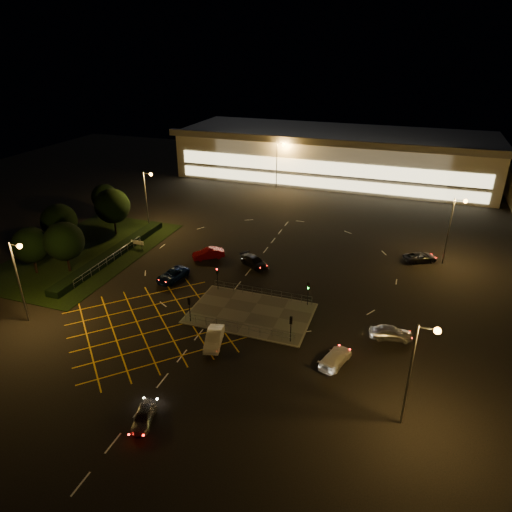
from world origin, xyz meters
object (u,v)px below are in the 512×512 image
(car_circ_red, at_px, (208,254))
(car_far_dkgrey, at_px, (254,262))
(signal_se, at_px, (291,324))
(car_east_grey, at_px, (420,257))
(car_approach_white, at_px, (335,358))
(car_left_blue, at_px, (172,275))
(car_right_silver, at_px, (391,333))
(signal_sw, at_px, (189,304))
(signal_nw, at_px, (217,274))
(signal_ne, at_px, (308,289))
(car_near_silver, at_px, (144,416))
(car_queue_white, at_px, (214,338))

(car_circ_red, bearing_deg, car_far_dkgrey, 51.56)
(signal_se, relative_size, car_far_dkgrey, 0.62)
(car_east_grey, bearing_deg, car_approach_white, 135.08)
(car_left_blue, distance_m, car_right_silver, 29.53)
(signal_sw, distance_m, car_right_silver, 22.65)
(signal_nw, height_order, car_circ_red, signal_nw)
(signal_ne, relative_size, car_near_silver, 0.82)
(car_right_silver, xyz_separation_m, car_approach_white, (-4.97, -6.20, -0.09))
(car_right_silver, bearing_deg, car_left_blue, 70.88)
(car_queue_white, xyz_separation_m, car_far_dkgrey, (-2.14, 19.12, -0.02))
(signal_nw, distance_m, car_approach_white, 19.95)
(signal_nw, xyz_separation_m, car_near_silver, (3.19, -23.16, -1.71))
(signal_nw, xyz_separation_m, signal_ne, (12.00, 0.00, 0.00))
(signal_se, xyz_separation_m, car_queue_white, (-7.65, -3.01, -1.61))
(signal_ne, relative_size, car_left_blue, 0.62)
(car_near_silver, relative_size, car_left_blue, 0.75)
(signal_nw, xyz_separation_m, car_approach_white, (17.22, -9.94, -1.67))
(car_east_grey, bearing_deg, signal_se, 123.94)
(car_right_silver, distance_m, car_east_grey, 21.60)
(signal_sw, xyz_separation_m, car_far_dkgrey, (2.21, 16.11, -1.63))
(car_left_blue, xyz_separation_m, car_far_dkgrey, (9.22, 7.52, 0.03))
(signal_nw, xyz_separation_m, car_queue_white, (4.35, -10.99, -1.61))
(signal_nw, height_order, car_near_silver, signal_nw)
(signal_sw, distance_m, signal_nw, 7.99)
(signal_ne, bearing_deg, car_circ_red, 154.09)
(signal_sw, relative_size, car_left_blue, 0.62)
(signal_se, xyz_separation_m, car_left_blue, (-19.01, 8.59, -1.66))
(car_queue_white, xyz_separation_m, car_right_silver, (17.85, 7.25, 0.03))
(car_queue_white, height_order, car_circ_red, car_circ_red)
(signal_sw, bearing_deg, car_approach_white, 173.52)
(signal_sw, xyz_separation_m, car_queue_white, (4.35, -3.01, -1.61))
(signal_ne, xyz_separation_m, car_east_grey, (12.86, 17.70, -1.69))
(signal_sw, distance_m, signal_ne, 14.41)
(signal_se, bearing_deg, car_far_dkgrey, -58.70)
(signal_se, xyz_separation_m, car_east_grey, (12.86, 25.68, -1.69))
(car_near_silver, bearing_deg, car_approach_white, 27.90)
(car_right_silver, height_order, car_circ_red, car_right_silver)
(signal_sw, distance_m, car_approach_white, 17.41)
(car_near_silver, relative_size, car_far_dkgrey, 0.76)
(signal_se, bearing_deg, signal_nw, -33.65)
(car_far_dkgrey, xyz_separation_m, car_right_silver, (19.99, -11.87, 0.05))
(car_right_silver, bearing_deg, car_circ_red, 55.52)
(car_left_blue, bearing_deg, car_queue_white, -34.85)
(signal_ne, bearing_deg, car_queue_white, -124.84)
(car_near_silver, relative_size, car_circ_red, 0.81)
(signal_ne, distance_m, car_near_silver, 24.84)
(car_left_blue, bearing_deg, car_approach_white, -12.77)
(signal_se, height_order, signal_ne, same)
(car_queue_white, distance_m, car_circ_red, 21.57)
(signal_se, bearing_deg, car_left_blue, -24.32)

